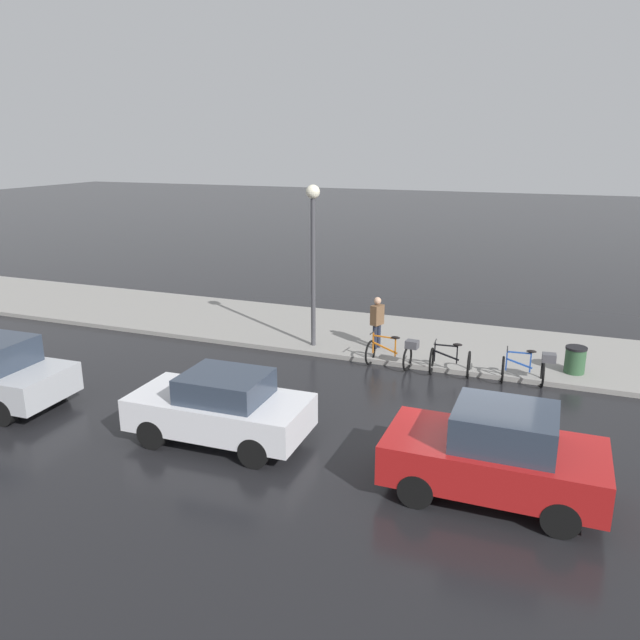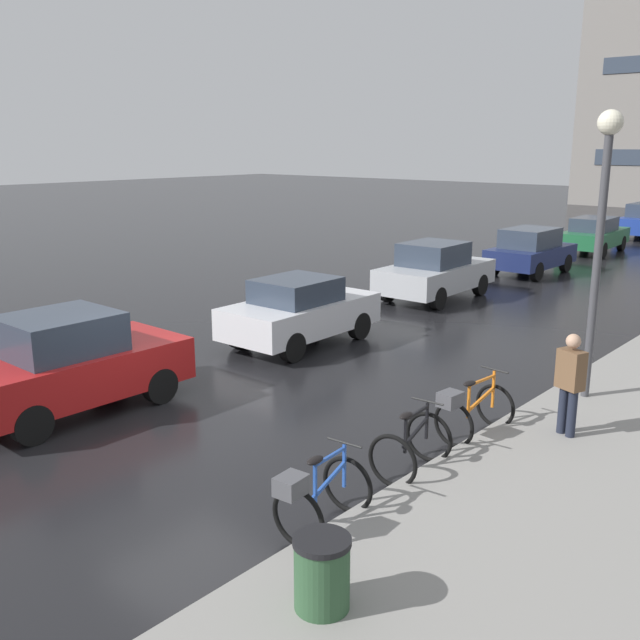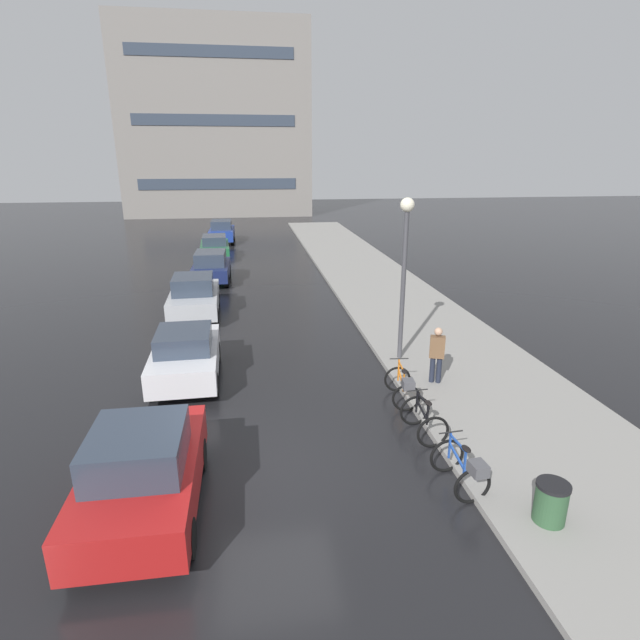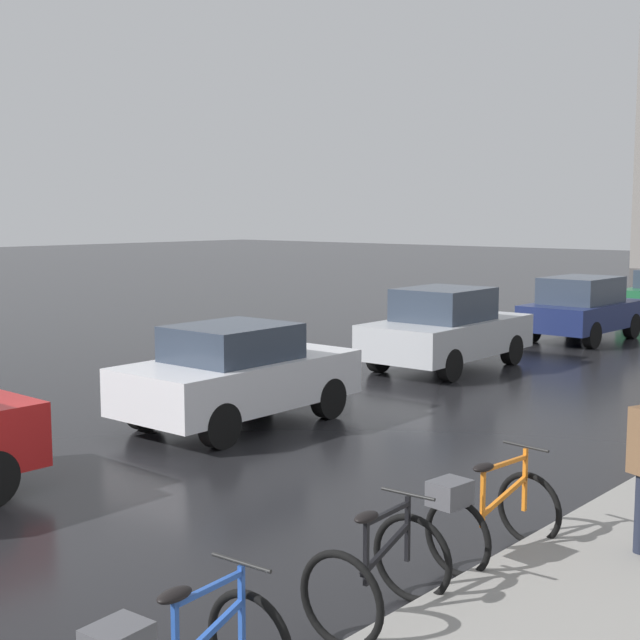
{
  "view_description": "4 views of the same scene",
  "coord_description": "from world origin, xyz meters",
  "views": [
    {
      "loc": [
        -12.79,
        -1.44,
        6.2
      ],
      "look_at": [
        1.62,
        4.2,
        1.76
      ],
      "focal_mm": 35.0,
      "sensor_mm": 36.0,
      "label": 1
    },
    {
      "loc": [
        8.5,
        -6.62,
        4.48
      ],
      "look_at": [
        -0.51,
        3.72,
        1.07
      ],
      "focal_mm": 40.0,
      "sensor_mm": 36.0,
      "label": 2
    },
    {
      "loc": [
        -0.31,
        -8.53,
        6.06
      ],
      "look_at": [
        1.69,
        5.34,
        1.51
      ],
      "focal_mm": 28.0,
      "sensor_mm": 36.0,
      "label": 3
    },
    {
      "loc": [
        7.5,
        -4.22,
        3.21
      ],
      "look_at": [
        -0.91,
        5.38,
        1.67
      ],
      "focal_mm": 50.0,
      "sensor_mm": 36.0,
      "label": 4
    }
  ],
  "objects": [
    {
      "name": "bicycle_nearest",
      "position": [
        3.51,
        -0.94,
        0.5
      ],
      "size": [
        0.83,
        1.36,
        0.98
      ],
      "color": "black",
      "rests_on": "ground"
    },
    {
      "name": "streetlamp",
      "position": [
        4.21,
        5.43,
        3.4
      ],
      "size": [
        0.41,
        0.41,
        5.01
      ],
      "color": "#424247",
      "rests_on": "ground"
    },
    {
      "name": "trash_bin",
      "position": [
        4.58,
        -2.09,
        0.44
      ],
      "size": [
        0.56,
        0.56,
        0.87
      ],
      "color": "#2D5133",
      "rests_on": "ground"
    },
    {
      "name": "car_red",
      "position": [
        -2.32,
        -0.71,
        0.84
      ],
      "size": [
        1.91,
        3.84,
        1.72
      ],
      "color": "#AD1919",
      "rests_on": "ground"
    },
    {
      "name": "car_white",
      "position": [
        -2.2,
        4.96,
        0.78
      ],
      "size": [
        1.88,
        3.84,
        1.54
      ],
      "color": "silver",
      "rests_on": "ground"
    },
    {
      "name": "pedestrian",
      "position": [
        4.65,
        3.53,
        0.98
      ],
      "size": [
        0.46,
        0.37,
        1.74
      ],
      "color": "#1E2333",
      "rests_on": "ground"
    },
    {
      "name": "ground_plane",
      "position": [
        0.0,
        0.0,
        0.0
      ],
      "size": [
        140.0,
        140.0,
        0.0
      ],
      "primitive_type": "plane",
      "color": "black"
    },
    {
      "name": "bicycle_second",
      "position": [
        3.46,
        1.1,
        0.41
      ],
      "size": [
        0.83,
        1.12,
        0.96
      ],
      "color": "black",
      "rests_on": "ground"
    },
    {
      "name": "sidewalk_kerb",
      "position": [
        6.0,
        10.0,
        0.07
      ],
      "size": [
        4.8,
        60.0,
        0.14
      ],
      "primitive_type": "cube",
      "color": "gray",
      "rests_on": "ground"
    },
    {
      "name": "bicycle_third",
      "position": [
        3.46,
        2.68,
        0.49
      ],
      "size": [
        0.83,
        1.48,
        1.01
      ],
      "color": "black",
      "rests_on": "ground"
    }
  ]
}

